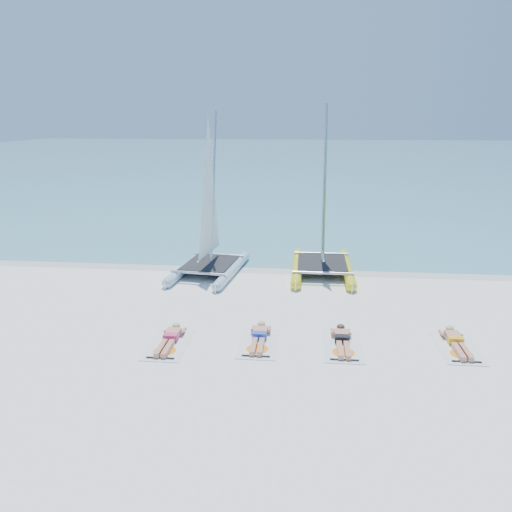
{
  "coord_description": "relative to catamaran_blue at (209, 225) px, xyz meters",
  "views": [
    {
      "loc": [
        1.23,
        -13.05,
        5.69
      ],
      "look_at": [
        -0.2,
        1.2,
        1.69
      ],
      "focal_mm": 35.0,
      "sensor_mm": 36.0,
      "label": 1
    }
  ],
  "objects": [
    {
      "name": "towel_a",
      "position": [
        0.1,
        -6.35,
        -1.82
      ],
      "size": [
        1.0,
        1.85,
        0.02
      ],
      "primitive_type": "cube",
      "color": "white",
      "rests_on": "ground"
    },
    {
      "name": "towel_d",
      "position": [
        7.5,
        -5.8,
        -1.82
      ],
      "size": [
        1.0,
        1.85,
        0.02
      ],
      "primitive_type": "cube",
      "color": "white",
      "rests_on": "ground"
    },
    {
      "name": "catamaran_blue",
      "position": [
        0.0,
        0.0,
        0.0
      ],
      "size": [
        2.67,
        4.71,
        6.12
      ],
      "rotation": [
        0.0,
        0.0,
        -0.12
      ],
      "color": "#A2C6D5",
      "rests_on": "ground"
    },
    {
      "name": "sea",
      "position": [
        2.3,
        58.2,
        -1.82
      ],
      "size": [
        140.0,
        115.0,
        0.01
      ],
      "primitive_type": "cube",
      "color": "#6EB0B8",
      "rests_on": "ground"
    },
    {
      "name": "sunbather_d",
      "position": [
        7.5,
        -5.61,
        -1.71
      ],
      "size": [
        0.37,
        1.73,
        0.26
      ],
      "color": "tan",
      "rests_on": "towel_d"
    },
    {
      "name": "towel_b",
      "position": [
        2.42,
        -6.01,
        -1.82
      ],
      "size": [
        1.0,
        1.85,
        0.02
      ],
      "primitive_type": "cube",
      "color": "white",
      "rests_on": "ground"
    },
    {
      "name": "catamaran_yellow",
      "position": [
        4.22,
        0.84,
        0.19
      ],
      "size": [
        2.25,
        5.03,
        6.41
      ],
      "rotation": [
        0.0,
        0.0,
        0.0
      ],
      "color": "yellow",
      "rests_on": "ground"
    },
    {
      "name": "towel_c",
      "position": [
        4.58,
        -6.0,
        -1.82
      ],
      "size": [
        1.0,
        1.85,
        0.02
      ],
      "primitive_type": "cube",
      "color": "white",
      "rests_on": "ground"
    },
    {
      "name": "sunbather_b",
      "position": [
        2.42,
        -5.82,
        -1.71
      ],
      "size": [
        0.37,
        1.73,
        0.26
      ],
      "color": "tan",
      "rests_on": "towel_b"
    },
    {
      "name": "sunbather_a",
      "position": [
        0.1,
        -6.16,
        -1.71
      ],
      "size": [
        0.37,
        1.73,
        0.26
      ],
      "color": "tan",
      "rests_on": "towel_a"
    },
    {
      "name": "sunbather_c",
      "position": [
        4.58,
        -5.81,
        -1.71
      ],
      "size": [
        0.37,
        1.73,
        0.26
      ],
      "color": "tan",
      "rests_on": "towel_c"
    },
    {
      "name": "ground",
      "position": [
        2.3,
        -4.8,
        -1.83
      ],
      "size": [
        140.0,
        140.0,
        0.0
      ],
      "primitive_type": "plane",
      "color": "white",
      "rests_on": "ground"
    },
    {
      "name": "wet_sand_strip",
      "position": [
        2.3,
        0.7,
        -1.82
      ],
      "size": [
        140.0,
        1.4,
        0.01
      ],
      "primitive_type": "cube",
      "color": "silver",
      "rests_on": "ground"
    }
  ]
}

